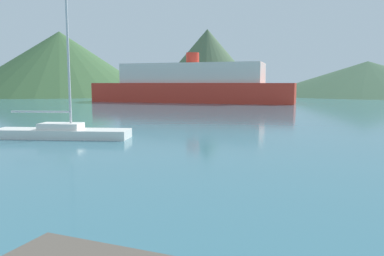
% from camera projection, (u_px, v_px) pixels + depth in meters
% --- Properties ---
extents(sailboat_inner, '(7.05, 1.66, 7.74)m').
position_uv_depth(sailboat_inner, '(61.00, 131.00, 19.31)').
color(sailboat_inner, white).
rests_on(sailboat_inner, ground_plane).
extents(ferry_distant, '(30.88, 14.39, 7.33)m').
position_uv_depth(ferry_distant, '(193.00, 85.00, 56.14)').
color(ferry_distant, red).
rests_on(ferry_distant, ground_plane).
extents(hill_west, '(45.11, 45.11, 14.90)m').
position_uv_depth(hill_west, '(60.00, 64.00, 88.39)').
color(hill_west, '#3D6038').
rests_on(hill_west, ground_plane).
extents(hill_central, '(25.71, 25.71, 14.84)m').
position_uv_depth(hill_central, '(207.00, 63.00, 84.16)').
color(hill_central, '#4C6647').
rests_on(hill_central, ground_plane).
extents(hill_east, '(49.13, 49.13, 7.85)m').
position_uv_depth(hill_east, '(367.00, 78.00, 86.18)').
color(hill_east, '#38563D').
rests_on(hill_east, ground_plane).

